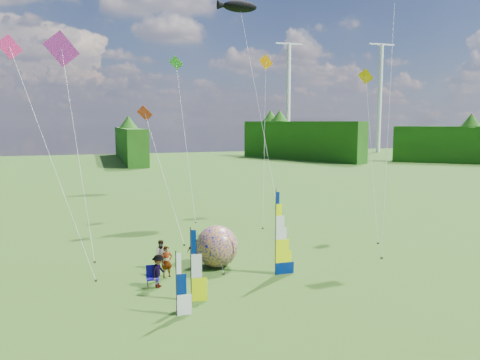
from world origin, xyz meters
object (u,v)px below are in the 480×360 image
object	(u,v)px
bol_inflatable	(217,246)
spectator_b	(162,255)
side_banner_far	(176,285)
spectator_a	(167,262)
spectator_c	(159,271)
kite_whale	(258,95)
side_banner_left	(191,266)
spectator_d	(195,253)
camp_chair	(152,277)
feather_banner_main	(276,234)

from	to	relation	value
bol_inflatable	spectator_b	size ratio (longest dim) A/B	1.45
side_banner_far	spectator_a	bearing A→B (deg)	86.84
spectator_c	kite_whale	xyz separation A→B (m)	(11.60, 16.51, 10.18)
side_banner_left	bol_inflatable	size ratio (longest dim) A/B	1.41
spectator_c	kite_whale	bearing A→B (deg)	-0.14
side_banner_far	spectator_d	size ratio (longest dim) A/B	1.67
spectator_c	spectator_d	size ratio (longest dim) A/B	1.02
spectator_a	spectator_b	xyz separation A→B (m)	(-0.06, 1.53, -0.01)
side_banner_far	camp_chair	size ratio (longest dim) A/B	2.52
spectator_a	spectator_b	world-z (taller)	spectator_a
side_banner_far	camp_chair	world-z (taller)	side_banner_far
side_banner_left	spectator_a	bearing A→B (deg)	108.15
side_banner_far	camp_chair	bearing A→B (deg)	99.45
side_banner_left	kite_whale	world-z (taller)	kite_whale
side_banner_left	side_banner_far	world-z (taller)	side_banner_left
bol_inflatable	spectator_a	bearing A→B (deg)	-163.47
spectator_a	spectator_d	xyz separation A→B (m)	(1.89, 1.33, -0.02)
camp_chair	spectator_b	bearing A→B (deg)	76.16
feather_banner_main	spectator_b	size ratio (longest dim) A/B	2.74
feather_banner_main	spectator_c	distance (m)	6.75
camp_chair	kite_whale	bearing A→B (deg)	57.94
bol_inflatable	spectator_d	bearing A→B (deg)	162.43
spectator_d	camp_chair	size ratio (longest dim) A/B	1.50
side_banner_far	spectator_a	xyz separation A→B (m)	(0.45, 5.45, -0.57)
spectator_c	camp_chair	xyz separation A→B (m)	(-0.32, 0.05, -0.30)
bol_inflatable	camp_chair	xyz separation A→B (m)	(-4.15, -2.37, -0.69)
side_banner_left	kite_whale	distance (m)	23.58
side_banner_left	spectator_b	size ratio (longest dim) A/B	2.04
feather_banner_main	spectator_b	world-z (taller)	feather_banner_main
bol_inflatable	kite_whale	distance (m)	18.84
kite_whale	side_banner_far	bearing A→B (deg)	-108.59
side_banner_left	spectator_c	xyz separation A→B (m)	(-1.21, 2.50, -0.89)
side_banner_far	kite_whale	distance (m)	25.31
camp_chair	bol_inflatable	bearing A→B (deg)	33.62
feather_banner_main	spectator_b	bearing A→B (deg)	153.66
side_banner_left	camp_chair	distance (m)	3.21
side_banner_far	kite_whale	bearing A→B (deg)	62.48
feather_banner_main	side_banner_left	world-z (taller)	feather_banner_main
side_banner_far	bol_inflatable	world-z (taller)	side_banner_far
side_banner_left	bol_inflatable	xyz separation A→B (m)	(2.62, 4.92, -0.51)
bol_inflatable	spectator_c	xyz separation A→B (m)	(-3.83, -2.42, -0.38)
bol_inflatable	spectator_d	distance (m)	1.37
bol_inflatable	camp_chair	bearing A→B (deg)	-150.24
side_banner_left	side_banner_far	bearing A→B (deg)	-113.23
feather_banner_main	side_banner_far	distance (m)	7.51
bol_inflatable	spectator_d	size ratio (longest dim) A/B	1.46
spectator_a	camp_chair	xyz separation A→B (m)	(-1.00, -1.44, -0.31)
side_banner_left	spectator_c	bearing A→B (deg)	126.40
spectator_d	side_banner_far	bearing A→B (deg)	110.07
feather_banner_main	side_banner_left	size ratio (longest dim) A/B	1.35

